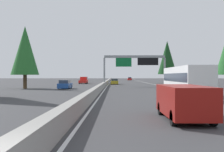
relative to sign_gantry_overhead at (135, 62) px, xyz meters
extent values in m
plane|color=#38383A|center=(8.15, 6.04, -5.02)|extent=(320.00, 320.00, 0.00)
cube|color=gray|center=(28.15, 6.34, -4.57)|extent=(180.00, 0.56, 0.90)
cube|color=silver|center=(18.15, -5.48, -5.02)|extent=(160.00, 0.16, 0.01)
cube|color=silver|center=(18.15, 5.79, -5.02)|extent=(160.00, 0.16, 0.01)
cylinder|color=gray|center=(0.04, 6.34, -2.12)|extent=(0.36, 0.36, 5.81)
cylinder|color=gray|center=(0.04, -5.98, -2.12)|extent=(0.36, 0.36, 5.81)
cube|color=gray|center=(0.04, 0.18, 1.04)|extent=(0.50, 12.32, 0.50)
cube|color=#0C602D|center=(-0.11, 2.39, -0.06)|extent=(0.12, 3.20, 1.90)
cube|color=black|center=(-0.11, -2.53, 0.04)|extent=(0.16, 4.20, 1.50)
cube|color=maroon|center=(-42.39, 0.78, -4.05)|extent=(5.00, 1.95, 1.44)
cube|color=#2D3847|center=(-44.69, 0.78, -3.80)|extent=(0.08, 1.48, 0.56)
cylinder|color=black|center=(-40.69, 1.63, -4.67)|extent=(0.70, 0.24, 0.70)
cylinder|color=black|center=(-40.69, -0.08, -4.67)|extent=(0.70, 0.24, 0.70)
cylinder|color=black|center=(-44.09, 1.63, -4.67)|extent=(0.70, 0.24, 0.70)
cylinder|color=black|center=(-44.09, -0.08, -4.67)|extent=(0.70, 0.24, 0.70)
cube|color=white|center=(-27.23, -3.20, -3.37)|extent=(11.50, 2.50, 2.90)
cube|color=#2D3847|center=(-27.23, -3.20, -3.01)|extent=(11.04, 2.55, 0.84)
cylinder|color=black|center=(-23.20, -2.10, -4.52)|extent=(1.00, 0.30, 1.00)
cylinder|color=black|center=(-23.20, -4.30, -4.52)|extent=(1.00, 0.30, 1.00)
cylinder|color=black|center=(-31.25, -2.10, -4.52)|extent=(1.00, 0.30, 1.00)
cylinder|color=black|center=(-31.25, -4.30, -4.52)|extent=(1.00, 0.30, 1.00)
cube|color=#AD931E|center=(12.18, 4.25, -4.50)|extent=(4.40, 1.80, 0.76)
cube|color=#2D3847|center=(11.96, 4.25, -3.84)|extent=(2.46, 1.51, 0.56)
cylinder|color=black|center=(13.59, 5.04, -4.70)|extent=(0.64, 0.22, 0.64)
cylinder|color=black|center=(13.59, 3.46, -4.70)|extent=(0.64, 0.22, 0.64)
cylinder|color=black|center=(10.77, 5.04, -4.70)|extent=(0.64, 0.22, 0.64)
cylinder|color=black|center=(10.77, 3.46, -4.70)|extent=(0.64, 0.22, 0.64)
cube|color=red|center=(72.52, -2.75, -4.50)|extent=(4.40, 1.80, 0.76)
cube|color=#2D3847|center=(72.30, -2.75, -3.84)|extent=(2.46, 1.51, 0.56)
cylinder|color=black|center=(73.92, -1.96, -4.70)|extent=(0.64, 0.22, 0.64)
cylinder|color=black|center=(73.92, -3.54, -4.70)|extent=(0.64, 0.22, 0.64)
cylinder|color=black|center=(71.11, -1.96, -4.70)|extent=(0.64, 0.22, 0.64)
cylinder|color=black|center=(71.11, -3.54, -4.70)|extent=(0.64, 0.22, 0.64)
cube|color=red|center=(18.42, 12.69, -4.41)|extent=(5.60, 2.00, 0.70)
cube|color=red|center=(19.42, 12.69, -3.61)|extent=(2.24, 1.84, 0.90)
cube|color=#2D3847|center=(19.42, 12.69, -3.52)|extent=(2.02, 1.92, 0.41)
cylinder|color=black|center=(20.26, 13.55, -4.62)|extent=(0.80, 0.28, 0.80)
cylinder|color=black|center=(20.26, 11.83, -4.62)|extent=(0.80, 0.28, 0.80)
cylinder|color=black|center=(16.57, 13.55, -4.62)|extent=(0.80, 0.28, 0.80)
cylinder|color=black|center=(16.57, 11.83, -4.62)|extent=(0.80, 0.28, 0.80)
cube|color=#1E4793|center=(-10.47, 12.46, -4.50)|extent=(4.40, 1.80, 0.76)
cube|color=#2D3847|center=(-10.69, 12.46, -3.84)|extent=(2.46, 1.51, 0.56)
cylinder|color=black|center=(-9.07, 13.25, -4.70)|extent=(0.64, 0.22, 0.64)
cylinder|color=black|center=(-9.07, 11.67, -4.70)|extent=(0.64, 0.22, 0.64)
cylinder|color=black|center=(-11.88, 13.25, -4.70)|extent=(0.64, 0.22, 0.64)
cylinder|color=black|center=(-11.88, 11.67, -4.70)|extent=(0.64, 0.22, 0.64)
cylinder|color=#4C3823|center=(19.76, -10.22, -3.73)|extent=(0.64, 0.64, 2.58)
cone|color=#143D19|center=(19.76, -10.22, 2.13)|extent=(5.16, 5.16, 9.15)
cylinder|color=#4C3823|center=(-9.63, 19.40, -3.86)|extent=(0.61, 0.61, 2.33)
cone|color=#236028|center=(-9.63, 19.40, 1.44)|extent=(4.67, 4.67, 8.27)
camera|label=1|loc=(-56.10, 4.20, -2.83)|focal=44.21mm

